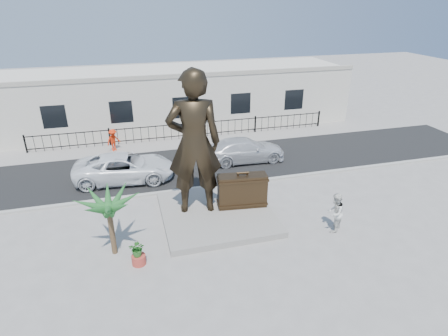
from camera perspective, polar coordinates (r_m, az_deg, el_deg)
The scene contains 16 objects.
ground at distance 17.25m, azimuth 1.78°, elevation -9.65°, with size 100.00×100.00×0.00m, color #9E9991.
street at distance 24.07m, azimuth -3.78°, elevation 0.76°, with size 40.00×7.00×0.01m, color black.
curb at distance 20.96m, azimuth -1.81°, elevation -2.83°, with size 40.00×0.25×0.12m, color #A5A399.
far_sidewalk at distance 27.72m, azimuth -5.50°, elevation 3.99°, with size 40.00×2.50×0.02m, color #9E9991.
plinth at distance 18.27m, azimuth -1.10°, elevation -6.95°, with size 5.20×5.20×0.30m, color gray.
fence at distance 28.26m, azimuth -5.84°, elevation 5.65°, with size 22.00×0.10×1.20m, color black.
building at distance 31.81m, azimuth -7.30°, elevation 10.73°, with size 28.00×7.00×4.40m, color silver.
statue at distance 16.94m, azimuth -4.59°, elevation 3.73°, with size 2.48×1.63×6.80m, color #2D2316.
suitcase at distance 18.25m, azimuth 2.80°, elevation -3.47°, with size 2.36×0.75×1.66m, color #352616.
tourist at distance 17.55m, azimuth 16.55°, elevation -6.54°, with size 0.91×0.71×1.87m, color silver.
car_white at distance 22.23m, azimuth -14.90°, elevation 0.08°, with size 2.61×5.66×1.57m, color white.
car_silver at distance 24.12m, azimuth 3.17°, elevation 2.78°, with size 2.11×5.18×1.50m, color silver.
worker at distance 26.80m, azimuth -16.50°, elevation 4.11°, with size 1.00×0.57×1.54m, color red.
palm_tree at distance 16.63m, azimuth -16.27°, elevation -12.27°, with size 1.80×1.80×3.20m, color #215A24, non-canonical shape.
planter at distance 15.68m, azimuth -12.85°, elevation -13.46°, with size 0.56×0.56×0.40m, color #B53B30.
shrub at distance 15.36m, azimuth -13.04°, elevation -11.86°, with size 0.62×0.54×0.69m, color #2A6D23.
Camera 1 is at (-4.29, -13.61, 9.70)m, focal length 30.00 mm.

